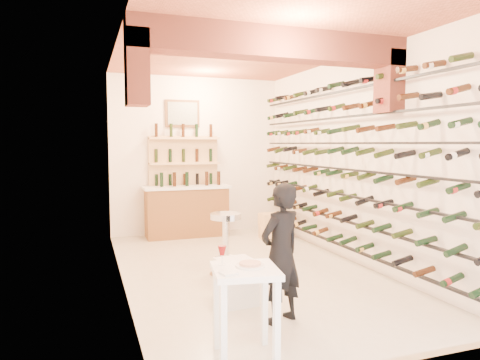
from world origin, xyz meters
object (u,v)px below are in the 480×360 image
(tasting_table, at_px, (245,284))
(person, at_px, (281,253))
(wine_rack, at_px, (340,163))
(back_counter, at_px, (187,210))
(chrome_barstool, at_px, (226,240))
(white_stool, at_px, (236,282))
(crate_lower, at_px, (270,232))

(tasting_table, distance_m, person, 0.87)
(wine_rack, relative_size, tasting_table, 5.94)
(wine_rack, bearing_deg, back_counter, 124.66)
(back_counter, bearing_deg, person, -90.14)
(wine_rack, height_order, tasting_table, wine_rack)
(tasting_table, height_order, chrome_barstool, tasting_table)
(wine_rack, xyz_separation_m, person, (-1.84, -1.86, -0.83))
(back_counter, bearing_deg, tasting_table, -96.96)
(white_stool, distance_m, person, 0.84)
(white_stool, bearing_deg, back_counter, 85.88)
(white_stool, bearing_deg, chrome_barstool, 78.90)
(person, relative_size, chrome_barstool, 1.63)
(wine_rack, bearing_deg, tasting_table, -134.86)
(tasting_table, distance_m, crate_lower, 4.89)
(back_counter, distance_m, crate_lower, 1.71)
(chrome_barstool, xyz_separation_m, crate_lower, (1.56, 2.06, -0.38))
(back_counter, height_order, white_stool, back_counter)
(person, bearing_deg, chrome_barstool, -110.94)
(back_counter, bearing_deg, crate_lower, -26.27)
(tasting_table, relative_size, person, 0.67)
(wine_rack, bearing_deg, crate_lower, 100.02)
(white_stool, distance_m, crate_lower, 3.59)
(crate_lower, bearing_deg, chrome_barstool, -127.17)
(back_counter, distance_m, chrome_barstool, 2.80)
(wine_rack, height_order, white_stool, wine_rack)
(chrome_barstool, bearing_deg, back_counter, 88.56)
(white_stool, bearing_deg, wine_rack, 29.81)
(wine_rack, bearing_deg, person, -134.78)
(back_counter, height_order, chrome_barstool, back_counter)
(tasting_table, relative_size, white_stool, 1.87)
(wine_rack, xyz_separation_m, back_counter, (-1.83, 2.65, -1.02))
(back_counter, xyz_separation_m, white_stool, (-0.28, -3.86, -0.28))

